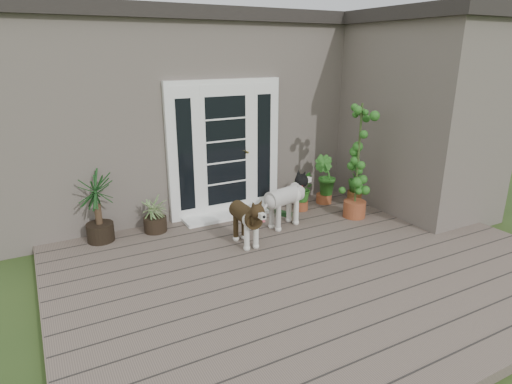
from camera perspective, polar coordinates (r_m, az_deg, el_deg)
name	(u,v)px	position (r m, az deg, el deg)	size (l,w,h in m)	color
deck	(313,268)	(5.56, 7.63, -10.00)	(6.20, 4.60, 0.12)	#6B5B4C
house_main	(191,110)	(8.77, -8.58, 10.66)	(7.40, 4.00, 3.10)	#665E54
roof_main	(187,21)	(8.71, -9.12, 21.48)	(7.60, 4.20, 0.20)	#2D2826
house_wing	(421,121)	(7.79, 21.01, 8.74)	(1.60, 2.40, 3.10)	#665E54
roof_wing	(433,15)	(7.72, 22.49, 20.86)	(1.80, 2.60, 0.20)	#2D2826
door_unit	(225,149)	(6.88, -4.11, 5.76)	(1.90, 0.14, 2.15)	white
door_step	(232,214)	(7.01, -3.24, -2.97)	(1.60, 0.40, 0.05)	white
brindle_dog	(246,223)	(5.88, -1.39, -4.09)	(0.33, 0.77, 0.64)	#3E2C16
white_dog	(284,204)	(6.49, 3.79, -1.66)	(0.36, 0.84, 0.70)	white
spider_plant	(154,212)	(6.48, -13.34, -2.65)	(0.56, 0.56, 0.60)	#94B06C
yucca	(97,207)	(6.31, -20.31, -1.83)	(0.71, 0.71, 1.03)	black
herb_a	(301,195)	(7.21, 6.01, -0.38)	(0.42, 0.42, 0.53)	#255317
herb_b	(324,186)	(7.59, 9.08, 0.82)	(0.42, 0.42, 0.62)	#175017
herb_c	(356,185)	(7.86, 13.20, 0.89)	(0.36, 0.36, 0.56)	#164E19
sapling	(358,160)	(6.87, 13.40, 4.14)	(0.55, 0.55, 1.88)	#1A5C1A
clog_left	(284,213)	(7.00, 3.72, -2.81)	(0.14, 0.30, 0.09)	black
clog_right	(271,209)	(7.18, 1.97, -2.27)	(0.13, 0.29, 0.09)	#163818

